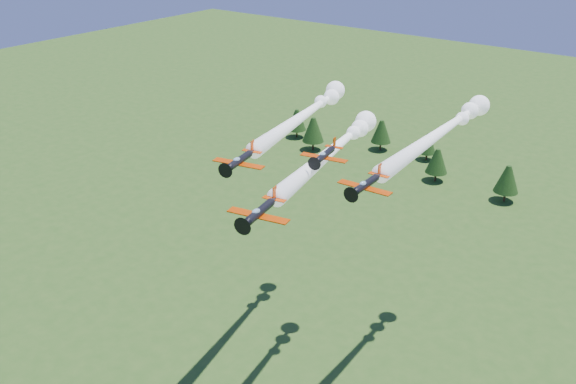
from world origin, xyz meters
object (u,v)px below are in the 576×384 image
Objects in this scene: plane_left at (308,112)px; plane_slot at (325,155)px; plane_right at (445,129)px; plane_lead at (336,147)px.

plane_slot is (15.44, -17.66, 1.12)m from plane_left.
plane_left is at bearing -171.04° from plane_right.
plane_lead is at bearing 101.78° from plane_slot.
plane_slot is at bearing -60.74° from plane_left.
plane_lead is at bearing -132.23° from plane_right.
plane_slot is (-8.49, -22.31, 0.52)m from plane_right.
plane_left is 24.38m from plane_right.
plane_left is 0.93× the size of plane_right.
plane_lead is at bearing -49.83° from plane_left.
plane_slot reaches higher than plane_lead.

